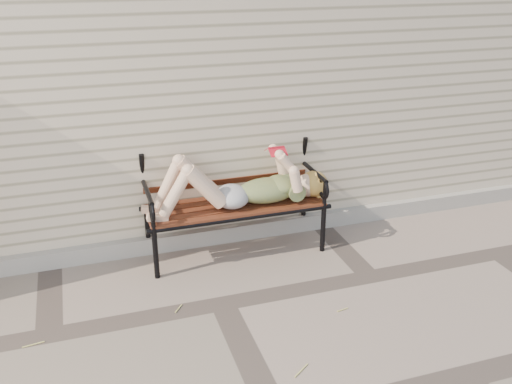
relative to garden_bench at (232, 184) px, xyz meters
name	(u,v)px	position (x,y,z in m)	size (l,w,h in m)	color
ground	(223,304)	(-0.32, -0.86, -0.61)	(80.00, 80.00, 0.00)	gray
house_wall	(150,44)	(-0.32, 2.14, 0.89)	(8.00, 4.00, 3.00)	beige
foundation_strip	(195,238)	(-0.32, 0.11, -0.53)	(8.00, 0.10, 0.15)	gray
garden_bench	(232,184)	(0.00, 0.00, 0.00)	(1.67, 0.66, 1.08)	black
reading_woman	(237,186)	(0.01, -0.13, 0.04)	(1.57, 0.36, 0.50)	#0A314A
straw_scatter	(162,368)	(-0.88, -1.44, -0.60)	(2.90, 1.74, 0.01)	#CEC364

